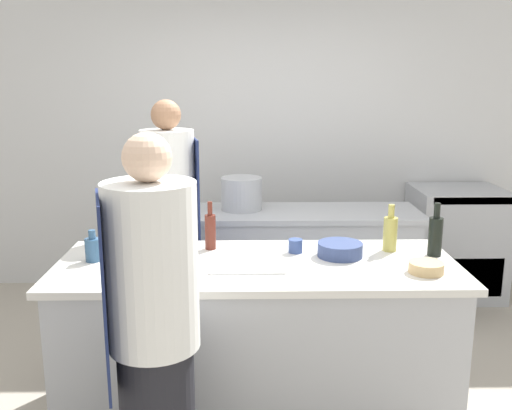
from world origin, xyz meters
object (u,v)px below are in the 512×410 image
Objects in this scene: oven_range at (455,242)px; bottle_olive_oil at (93,249)px; chef_at_prep_near at (154,332)px; bottle_vinegar at (145,245)px; bottle_sauce at (435,235)px; stockpot at (241,194)px; chef_at_stove at (171,232)px; bottle_cooking_oil at (390,233)px; bowl_ceramic_blue at (426,268)px; bottle_wine at (210,230)px; bowl_mixing_large at (134,245)px; bowl_prep_small at (340,250)px; cup at (295,246)px.

bottle_olive_oil is at bearing -147.62° from oven_range.
bottle_vinegar is (-0.16, 0.74, 0.16)m from chef_at_prep_near.
bottle_sauce reaches higher than stockpot.
bottle_olive_oil is at bearing -40.41° from chef_at_stove.
bottle_cooking_oil is 1.41m from stockpot.
chef_at_stove is (-0.11, 1.44, 0.04)m from chef_at_prep_near.
chef_at_prep_near is 9.23× the size of bowl_ceramic_blue.
bottle_wine is 0.91× the size of stockpot.
bottle_wine is 1.25m from bowl_ceramic_blue.
bowl_mixing_large is 0.98× the size of bowl_prep_small.
chef_at_stove is 6.82× the size of bowl_prep_small.
oven_range is 3.46× the size of bottle_vinegar.
bowl_mixing_large is 1.66m from bowl_ceramic_blue.
bottle_olive_oil is at bearing -161.32° from bottle_wine.
bottle_olive_oil is 1.83m from bowl_ceramic_blue.
bottle_cooking_oil is 1.10× the size of bowl_mixing_large.
bottle_sauce is (1.95, 0.07, 0.05)m from bottle_olive_oil.
bottle_olive_oil is 0.71× the size of bowl_mixing_large.
chef_at_stove is at bearing -127.45° from stockpot.
bottle_cooking_oil reaches higher than bowl_ceramic_blue.
chef_at_stove is (-2.36, -1.08, 0.41)m from oven_range.
oven_range is 2.26m from cup.
bottle_olive_oil is 0.62× the size of bottle_wine.
bottle_cooking_oil is at bearing -122.58° from oven_range.
bottle_cooking_oil is at bearing 59.63° from chef_at_stove.
chef_at_stove is 0.71m from bottle_vinegar.
cup is at bearing -73.72° from stockpot.
bottle_vinegar is 1.52m from bowl_ceramic_blue.
chef_at_prep_near is at bearing -126.10° from cup.
cup is at bearing 150.90° from bowl_ceramic_blue.
bowl_ceramic_blue is at bearing -6.23° from bottle_vinegar.
bowl_mixing_large is at bearing -29.23° from chef_at_stove.
bottle_vinegar is at bearing -170.80° from bottle_cooking_oil.
bottle_olive_oil is 1.16m from cup.
chef_at_stove is 21.26× the size of cup.
chef_at_prep_near is 1.06m from bottle_wine.
bottle_olive_oil is at bearing 172.76° from bowl_ceramic_blue.
bottle_wine reaches higher than bowl_ceramic_blue.
bowl_ceramic_blue is (-0.14, -0.30, -0.09)m from bottle_sauce.
bottle_sauce reaches higher than bottle_vinegar.
bowl_mixing_large is 3.07× the size of cup.
chef_at_stove is at bearing 125.47° from bottle_wine.
bowl_prep_small is (1.10, 0.12, -0.07)m from bottle_vinegar.
oven_range is 5.23× the size of bowl_ceramic_blue.
bottle_sauce reaches higher than cup.
stockpot is (0.83, 1.25, 0.05)m from bottle_olive_oil.
bowl_prep_small reaches higher than oven_range.
chef_at_prep_near is 1.45m from chef_at_stove.
bottle_olive_oil reaches higher than oven_range.
bowl_mixing_large reaches higher than oven_range.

